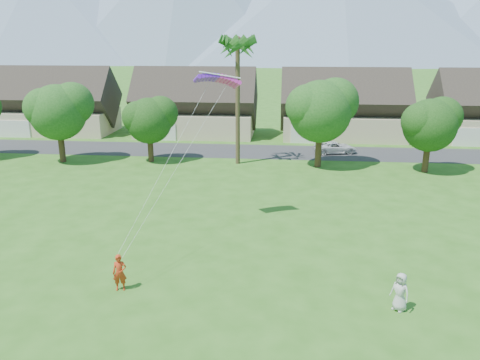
# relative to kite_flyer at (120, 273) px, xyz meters

# --- Properties ---
(ground) EXTENTS (500.00, 500.00, 0.00)m
(ground) POSITION_rel_kite_flyer_xyz_m (5.33, -2.96, -0.95)
(ground) COLOR #2D6019
(ground) RESTS_ON ground
(street) EXTENTS (90.00, 7.00, 0.01)m
(street) POSITION_rel_kite_flyer_xyz_m (5.33, 31.04, -0.94)
(street) COLOR #2D2D30
(street) RESTS_ON ground
(kite_flyer) EXTENTS (0.77, 0.58, 1.89)m
(kite_flyer) POSITION_rel_kite_flyer_xyz_m (0.00, 0.00, 0.00)
(kite_flyer) COLOR red
(kite_flyer) RESTS_ON ground
(watcher) EXTENTS (1.06, 1.06, 1.86)m
(watcher) POSITION_rel_kite_flyer_xyz_m (13.44, -0.54, -0.02)
(watcher) COLOR #B8B8B4
(watcher) RESTS_ON ground
(parked_car) EXTENTS (4.97, 3.10, 1.28)m
(parked_car) POSITION_rel_kite_flyer_xyz_m (13.61, 31.04, -0.31)
(parked_car) COLOR silver
(parked_car) RESTS_ON ground
(mountain_ridge) EXTENTS (540.00, 240.00, 70.00)m
(mountain_ridge) POSITION_rel_kite_flyer_xyz_m (15.73, 257.04, 28.12)
(mountain_ridge) COLOR slate
(mountain_ridge) RESTS_ON ground
(houses_row) EXTENTS (72.75, 8.19, 8.86)m
(houses_row) POSITION_rel_kite_flyer_xyz_m (5.82, 40.04, 2.50)
(houses_row) COLOR beige
(houses_row) RESTS_ON ground
(tree_row) EXTENTS (62.27, 6.67, 8.45)m
(tree_row) POSITION_rel_kite_flyer_xyz_m (4.18, 24.96, 3.94)
(tree_row) COLOR #47301C
(tree_row) RESTS_ON ground
(fan_palm) EXTENTS (3.00, 3.00, 13.80)m
(fan_palm) POSITION_rel_kite_flyer_xyz_m (3.33, 25.54, 10.85)
(fan_palm) COLOR #4C3D26
(fan_palm) RESTS_ON ground
(parafoil_kite) EXTENTS (3.11, 1.48, 0.50)m
(parafoil_kite) POSITION_rel_kite_flyer_xyz_m (3.66, 9.60, 8.77)
(parafoil_kite) COLOR #6C1BCD
(parafoil_kite) RESTS_ON ground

